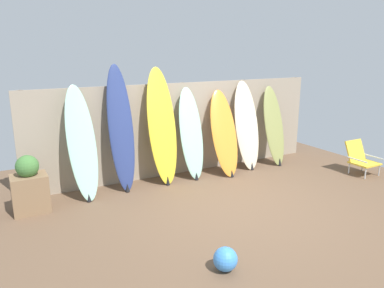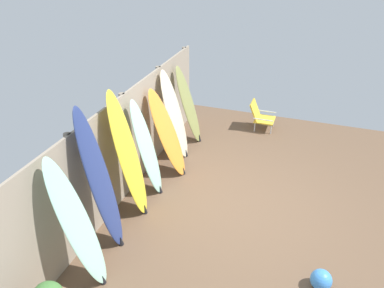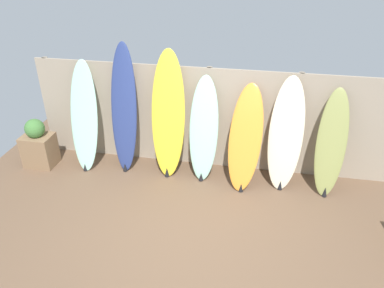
{
  "view_description": "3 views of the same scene",
  "coord_description": "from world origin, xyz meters",
  "px_view_note": "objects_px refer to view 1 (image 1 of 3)",
  "views": [
    {
      "loc": [
        -3.33,
        -4.44,
        2.42
      ],
      "look_at": [
        -0.49,
        0.75,
        0.92
      ],
      "focal_mm": 35.0,
      "sensor_mm": 36.0,
      "label": 1
    },
    {
      "loc": [
        -4.88,
        -0.86,
        4.05
      ],
      "look_at": [
        0.02,
        0.86,
        1.08
      ],
      "focal_mm": 35.0,
      "sensor_mm": 36.0,
      "label": 2
    },
    {
      "loc": [
        0.8,
        -3.72,
        3.68
      ],
      "look_at": [
        -0.08,
        0.92,
        1.0
      ],
      "focal_mm": 35.0,
      "sensor_mm": 36.0,
      "label": 3
    }
  ],
  "objects_px": {
    "surfboard_seafoam_0": "(82,144)",
    "beach_ball": "(225,259)",
    "surfboard_navy_1": "(121,129)",
    "surfboard_yellow_2": "(162,127)",
    "surfboard_seafoam_3": "(191,134)",
    "surfboard_cream_5": "(247,126)",
    "surfboard_orange_4": "(224,133)",
    "surfboard_olive_6": "(274,126)",
    "planter_box": "(30,187)",
    "beach_chair": "(360,158)"
  },
  "relations": [
    {
      "from": "surfboard_seafoam_0",
      "to": "surfboard_navy_1",
      "type": "bearing_deg",
      "value": 7.24
    },
    {
      "from": "surfboard_seafoam_3",
      "to": "beach_ball",
      "type": "height_order",
      "value": "surfboard_seafoam_3"
    },
    {
      "from": "planter_box",
      "to": "beach_ball",
      "type": "height_order",
      "value": "planter_box"
    },
    {
      "from": "surfboard_seafoam_3",
      "to": "surfboard_orange_4",
      "type": "distance_m",
      "value": 0.69
    },
    {
      "from": "beach_ball",
      "to": "surfboard_seafoam_3",
      "type": "bearing_deg",
      "value": 68.29
    },
    {
      "from": "surfboard_olive_6",
      "to": "planter_box",
      "type": "distance_m",
      "value": 4.95
    },
    {
      "from": "surfboard_seafoam_3",
      "to": "surfboard_olive_6",
      "type": "bearing_deg",
      "value": -0.82
    },
    {
      "from": "surfboard_olive_6",
      "to": "beach_chair",
      "type": "distance_m",
      "value": 1.82
    },
    {
      "from": "surfboard_navy_1",
      "to": "planter_box",
      "type": "distance_m",
      "value": 1.73
    },
    {
      "from": "surfboard_orange_4",
      "to": "surfboard_olive_6",
      "type": "relative_size",
      "value": 0.99
    },
    {
      "from": "beach_ball",
      "to": "planter_box",
      "type": "bearing_deg",
      "value": 122.17
    },
    {
      "from": "surfboard_seafoam_0",
      "to": "surfboard_seafoam_3",
      "type": "relative_size",
      "value": 1.08
    },
    {
      "from": "surfboard_navy_1",
      "to": "surfboard_yellow_2",
      "type": "relative_size",
      "value": 1.03
    },
    {
      "from": "surfboard_navy_1",
      "to": "beach_chair",
      "type": "relative_size",
      "value": 3.4
    },
    {
      "from": "surfboard_seafoam_0",
      "to": "surfboard_cream_5",
      "type": "height_order",
      "value": "surfboard_seafoam_0"
    },
    {
      "from": "surfboard_olive_6",
      "to": "beach_chair",
      "type": "bearing_deg",
      "value": -52.13
    },
    {
      "from": "planter_box",
      "to": "beach_ball",
      "type": "xyz_separation_m",
      "value": [
        1.73,
        -2.75,
        -0.25
      ]
    },
    {
      "from": "surfboard_yellow_2",
      "to": "surfboard_cream_5",
      "type": "relative_size",
      "value": 1.18
    },
    {
      "from": "surfboard_orange_4",
      "to": "surfboard_olive_6",
      "type": "bearing_deg",
      "value": 2.63
    },
    {
      "from": "surfboard_orange_4",
      "to": "beach_ball",
      "type": "height_order",
      "value": "surfboard_orange_4"
    },
    {
      "from": "surfboard_orange_4",
      "to": "beach_chair",
      "type": "relative_size",
      "value": 2.57
    },
    {
      "from": "surfboard_orange_4",
      "to": "surfboard_cream_5",
      "type": "relative_size",
      "value": 0.92
    },
    {
      "from": "beach_chair",
      "to": "beach_ball",
      "type": "distance_m",
      "value": 4.55
    },
    {
      "from": "surfboard_navy_1",
      "to": "surfboard_seafoam_0",
      "type": "bearing_deg",
      "value": -172.76
    },
    {
      "from": "surfboard_yellow_2",
      "to": "beach_chair",
      "type": "bearing_deg",
      "value": -21.2
    },
    {
      "from": "surfboard_yellow_2",
      "to": "surfboard_seafoam_3",
      "type": "xyz_separation_m",
      "value": [
        0.6,
        -0.01,
        -0.19
      ]
    },
    {
      "from": "planter_box",
      "to": "surfboard_navy_1",
      "type": "bearing_deg",
      "value": 9.85
    },
    {
      "from": "surfboard_yellow_2",
      "to": "beach_ball",
      "type": "xyz_separation_m",
      "value": [
        -0.59,
        -3.0,
        -0.91
      ]
    },
    {
      "from": "surfboard_seafoam_0",
      "to": "beach_ball",
      "type": "xyz_separation_m",
      "value": [
        0.87,
        -2.93,
        -0.79
      ]
    },
    {
      "from": "surfboard_orange_4",
      "to": "surfboard_cream_5",
      "type": "xyz_separation_m",
      "value": [
        0.62,
        0.1,
        0.07
      ]
    },
    {
      "from": "surfboard_seafoam_3",
      "to": "planter_box",
      "type": "bearing_deg",
      "value": -175.45
    },
    {
      "from": "planter_box",
      "to": "surfboard_cream_5",
      "type": "bearing_deg",
      "value": 3.28
    },
    {
      "from": "surfboard_yellow_2",
      "to": "surfboard_seafoam_3",
      "type": "bearing_deg",
      "value": -1.31
    },
    {
      "from": "surfboard_orange_4",
      "to": "surfboard_cream_5",
      "type": "bearing_deg",
      "value": 9.07
    },
    {
      "from": "surfboard_orange_4",
      "to": "surfboard_olive_6",
      "type": "xyz_separation_m",
      "value": [
        1.32,
        0.06,
        0.0
      ]
    },
    {
      "from": "surfboard_seafoam_0",
      "to": "beach_ball",
      "type": "distance_m",
      "value": 3.16
    },
    {
      "from": "surfboard_orange_4",
      "to": "surfboard_olive_6",
      "type": "distance_m",
      "value": 1.32
    },
    {
      "from": "surfboard_navy_1",
      "to": "surfboard_orange_4",
      "type": "height_order",
      "value": "surfboard_navy_1"
    },
    {
      "from": "surfboard_yellow_2",
      "to": "planter_box",
      "type": "relative_size",
      "value": 2.37
    },
    {
      "from": "surfboard_seafoam_3",
      "to": "surfboard_olive_6",
      "type": "distance_m",
      "value": 2.01
    },
    {
      "from": "surfboard_yellow_2",
      "to": "surfboard_cream_5",
      "type": "height_order",
      "value": "surfboard_yellow_2"
    },
    {
      "from": "surfboard_navy_1",
      "to": "surfboard_yellow_2",
      "type": "distance_m",
      "value": 0.77
    },
    {
      "from": "surfboard_seafoam_3",
      "to": "surfboard_cream_5",
      "type": "xyz_separation_m",
      "value": [
        1.31,
        0.01,
        0.03
      ]
    },
    {
      "from": "surfboard_yellow_2",
      "to": "surfboard_seafoam_0",
      "type": "bearing_deg",
      "value": -177.49
    },
    {
      "from": "surfboard_seafoam_0",
      "to": "beach_chair",
      "type": "xyz_separation_m",
      "value": [
        5.14,
        -1.36,
        -0.6
      ]
    },
    {
      "from": "surfboard_seafoam_0",
      "to": "surfboard_seafoam_3",
      "type": "distance_m",
      "value": 2.06
    },
    {
      "from": "planter_box",
      "to": "beach_chair",
      "type": "bearing_deg",
      "value": -11.13
    },
    {
      "from": "surfboard_navy_1",
      "to": "planter_box",
      "type": "xyz_separation_m",
      "value": [
        -1.56,
        -0.27,
        -0.69
      ]
    },
    {
      "from": "surfboard_navy_1",
      "to": "beach_chair",
      "type": "height_order",
      "value": "surfboard_navy_1"
    },
    {
      "from": "surfboard_cream_5",
      "to": "planter_box",
      "type": "relative_size",
      "value": 2.01
    }
  ]
}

